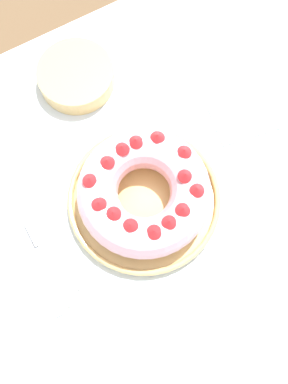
# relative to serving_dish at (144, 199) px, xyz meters

# --- Properties ---
(ground_plane) EXTENTS (8.00, 8.00, 0.00)m
(ground_plane) POSITION_rel_serving_dish_xyz_m (-0.02, -0.04, -0.77)
(ground_plane) COLOR brown
(dining_table) EXTENTS (1.43, 1.02, 0.75)m
(dining_table) POSITION_rel_serving_dish_xyz_m (-0.02, -0.04, -0.10)
(dining_table) COLOR silver
(dining_table) RESTS_ON ground_plane
(serving_dish) EXTENTS (0.32, 0.32, 0.03)m
(serving_dish) POSITION_rel_serving_dish_xyz_m (0.00, 0.00, 0.00)
(serving_dish) COLOR tan
(serving_dish) RESTS_ON dining_table
(bundt_cake) EXTENTS (0.26, 0.26, 0.09)m
(bundt_cake) POSITION_rel_serving_dish_xyz_m (0.00, 0.00, 0.06)
(bundt_cake) COLOR #E09EAD
(bundt_cake) RESTS_ON serving_dish
(fork) EXTENTS (0.02, 0.19, 0.01)m
(fork) POSITION_rel_serving_dish_xyz_m (-0.23, -0.01, -0.01)
(fork) COLOR white
(fork) RESTS_ON dining_table
(serving_knife) EXTENTS (0.02, 0.20, 0.01)m
(serving_knife) POSITION_rel_serving_dish_xyz_m (-0.25, -0.04, -0.01)
(serving_knife) COLOR white
(serving_knife) RESTS_ON dining_table
(cake_knife) EXTENTS (0.02, 0.17, 0.01)m
(cake_knife) POSITION_rel_serving_dish_xyz_m (-0.20, -0.02, -0.01)
(cake_knife) COLOR white
(cake_knife) RESTS_ON dining_table
(side_bowl) EXTENTS (0.17, 0.17, 0.05)m
(side_bowl) POSITION_rel_serving_dish_xyz_m (0.00, 0.32, 0.01)
(side_bowl) COLOR tan
(side_bowl) RESTS_ON dining_table
(napkin) EXTENTS (0.15, 0.12, 0.00)m
(napkin) POSITION_rel_serving_dish_xyz_m (0.29, 0.06, -0.01)
(napkin) COLOR #B2D1B7
(napkin) RESTS_ON dining_table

